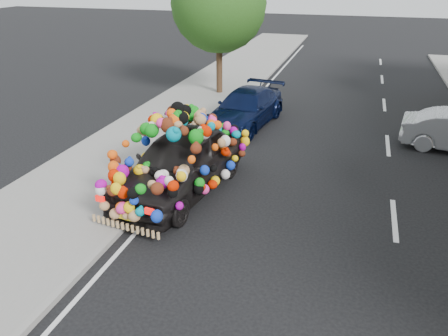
% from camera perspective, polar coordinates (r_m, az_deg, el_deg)
% --- Properties ---
extents(ground, '(100.00, 100.00, 0.00)m').
position_cam_1_polar(ground, '(11.36, 3.07, -3.96)').
color(ground, black).
rests_on(ground, ground).
extents(sidewalk, '(4.00, 60.00, 0.12)m').
position_cam_1_polar(sidewalk, '(12.93, -15.70, -0.88)').
color(sidewalk, gray).
rests_on(sidewalk, ground).
extents(kerb, '(0.15, 60.00, 0.13)m').
position_cam_1_polar(kerb, '(12.04, -7.82, -2.07)').
color(kerb, gray).
rests_on(kerb, ground).
extents(lane_markings, '(6.00, 50.00, 0.01)m').
position_cam_1_polar(lane_markings, '(11.18, 21.35, -6.28)').
color(lane_markings, silver).
rests_on(lane_markings, ground).
extents(tree_near_sidewalk, '(4.20, 4.20, 6.13)m').
position_cam_1_polar(tree_near_sidewalk, '(20.21, -0.65, 20.66)').
color(tree_near_sidewalk, '#332114').
rests_on(tree_near_sidewalk, ground).
extents(plush_art_car, '(2.95, 5.24, 2.28)m').
position_cam_1_polar(plush_art_car, '(11.30, -5.78, 2.38)').
color(plush_art_car, black).
rests_on(plush_art_car, ground).
extents(navy_sedan, '(2.49, 4.74, 1.31)m').
position_cam_1_polar(navy_sedan, '(16.49, 2.82, 7.79)').
color(navy_sedan, black).
rests_on(navy_sedan, ground).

